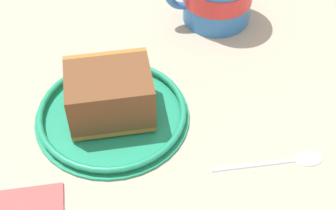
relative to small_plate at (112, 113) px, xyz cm
name	(u,v)px	position (x,y,z in cm)	size (l,w,h in cm)	color
ground_plane	(217,137)	(11.64, -1.91, -2.25)	(127.92, 127.92, 3.20)	tan
small_plate	(112,113)	(0.00, 0.00, 0.00)	(17.17, 17.17, 1.33)	#1E8C66
cake_slice	(110,94)	(-0.04, 0.27, 2.85)	(9.96, 8.46, 5.69)	#9E662D
teaspoon	(292,159)	(18.81, -6.53, -0.30)	(11.93, 2.64, 0.80)	silver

